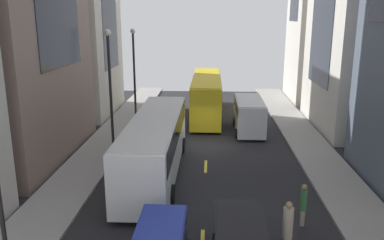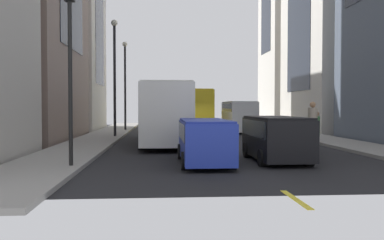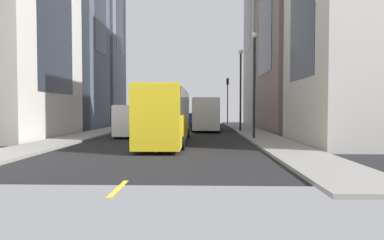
{
  "view_description": "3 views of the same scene",
  "coord_description": "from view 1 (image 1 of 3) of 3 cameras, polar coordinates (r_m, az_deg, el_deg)",
  "views": [
    {
      "loc": [
        0.28,
        -26.84,
        8.83
      ],
      "look_at": [
        -1.1,
        1.39,
        1.43
      ],
      "focal_mm": 37.33,
      "sensor_mm": 36.0,
      "label": 1
    },
    {
      "loc": [
        -3.08,
        -30.33,
        2.13
      ],
      "look_at": [
        -0.94,
        -1.07,
        1.21
      ],
      "focal_mm": 39.07,
      "sensor_mm": 36.0,
      "label": 2
    },
    {
      "loc": [
        -2.39,
        30.26,
        2.32
      ],
      "look_at": [
        -1.53,
        -0.63,
        1.21
      ],
      "focal_mm": 30.45,
      "sensor_mm": 36.0,
      "label": 3
    }
  ],
  "objects": [
    {
      "name": "lane_stripe_4",
      "position": [
        40.41,
        2.34,
        2.05
      ],
      "size": [
        0.16,
        2.0,
        0.01
      ],
      "primitive_type": "cube",
      "color": "yellow",
      "rests_on": "ground"
    },
    {
      "name": "sidewalk_west",
      "position": [
        29.19,
        -12.14,
        -3.12
      ],
      "size": [
        2.85,
        44.0,
        0.15
      ],
      "primitive_type": "cube",
      "color": "gray",
      "rests_on": "ground"
    },
    {
      "name": "streetlamp_near",
      "position": [
        34.22,
        -8.29,
        7.77
      ],
      "size": [
        0.44,
        0.44,
        7.68
      ],
      "color": "black",
      "rests_on": "ground"
    },
    {
      "name": "pedestrian_crossing_near",
      "position": [
        18.09,
        15.62,
        -11.4
      ],
      "size": [
        0.29,
        0.29,
        1.92
      ],
      "rotation": [
        0.0,
        0.0,
        5.05
      ],
      "color": "gray",
      "rests_on": "ground"
    },
    {
      "name": "building_west_2",
      "position": [
        38.0,
        -16.47,
        14.87
      ],
      "size": [
        6.29,
        9.03,
        18.68
      ],
      "color": "beige",
      "rests_on": "ground"
    },
    {
      "name": "lane_stripe_3",
      "position": [
        32.27,
        2.2,
        -1.21
      ],
      "size": [
        0.16,
        2.0,
        0.01
      ],
      "primitive_type": "cube",
      "color": "yellow",
      "rests_on": "ground"
    },
    {
      "name": "lane_stripe_2",
      "position": [
        24.3,
        1.96,
        -6.63
      ],
      "size": [
        0.16,
        2.0,
        0.01
      ],
      "primitive_type": "cube",
      "color": "yellow",
      "rests_on": "ground"
    },
    {
      "name": "city_bus_white",
      "position": [
        22.62,
        -5.27,
        -2.94
      ],
      "size": [
        2.8,
        12.25,
        3.35
      ],
      "color": "silver",
      "rests_on": "ground"
    },
    {
      "name": "streetlamp_far",
      "position": [
        26.31,
        -11.65,
        5.81
      ],
      "size": [
        0.44,
        0.44,
        7.89
      ],
      "color": "black",
      "rests_on": "ground"
    },
    {
      "name": "sidewalk_east",
      "position": [
        29.06,
        16.41,
        -3.48
      ],
      "size": [
        2.85,
        44.0,
        0.15
      ],
      "primitive_type": "cube",
      "color": "gray",
      "rests_on": "ground"
    },
    {
      "name": "streetcar_yellow",
      "position": [
        35.91,
        2.1,
        3.9
      ],
      "size": [
        2.7,
        12.3,
        3.59
      ],
      "color": "yellow",
      "rests_on": "ground"
    },
    {
      "name": "ground_plane",
      "position": [
        28.25,
        2.1,
        -3.55
      ],
      "size": [
        41.19,
        41.19,
        0.0
      ],
      "primitive_type": "plane",
      "color": "black"
    },
    {
      "name": "pedestrian_crossing_mid",
      "position": [
        15.56,
        13.49,
        -14.93
      ],
      "size": [
        0.39,
        0.39,
        2.35
      ],
      "rotation": [
        0.0,
        0.0,
        6.14
      ],
      "color": "#593372",
      "rests_on": "ground"
    },
    {
      "name": "building_east_2",
      "position": [
        34.75,
        25.71,
        11.58
      ],
      "size": [
        9.49,
        10.83,
        15.61
      ],
      "color": "beige",
      "rests_on": "ground"
    },
    {
      "name": "lane_stripe_5",
      "position": [
        48.64,
        2.43,
        4.21
      ],
      "size": [
        0.16,
        2.0,
        0.01
      ],
      "primitive_type": "cube",
      "color": "yellow",
      "rests_on": "ground"
    },
    {
      "name": "delivery_van_white",
      "position": [
        31.31,
        8.17,
        1.01
      ],
      "size": [
        2.25,
        5.65,
        2.58
      ],
      "color": "white",
      "rests_on": "ground"
    }
  ]
}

